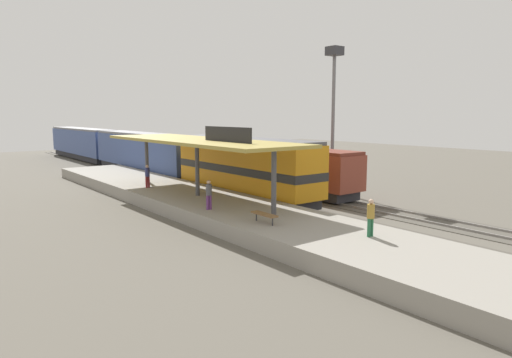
% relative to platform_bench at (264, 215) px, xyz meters
% --- Properties ---
extents(ground_plane, '(120.00, 120.00, 0.00)m').
position_rel_platform_bench_xyz_m(ground_plane, '(8.00, 8.93, -1.34)').
color(ground_plane, '#5B564C').
extents(track_near, '(3.20, 110.00, 0.16)m').
position_rel_platform_bench_xyz_m(track_near, '(6.00, 8.93, -1.31)').
color(track_near, '#4E4941').
rests_on(track_near, ground).
extents(track_far, '(3.20, 110.00, 0.16)m').
position_rel_platform_bench_xyz_m(track_far, '(10.60, 8.93, -1.31)').
color(track_far, '#4E4941').
rests_on(track_far, ground).
extents(platform, '(6.00, 44.00, 0.90)m').
position_rel_platform_bench_xyz_m(platform, '(1.40, 8.93, -0.89)').
color(platform, gray).
rests_on(platform, ground).
extents(station_canopy, '(5.20, 18.00, 4.70)m').
position_rel_platform_bench_xyz_m(station_canopy, '(1.40, 8.84, 3.19)').
color(station_canopy, '#47474C').
rests_on(station_canopy, platform).
extents(platform_bench, '(0.44, 1.70, 0.50)m').
position_rel_platform_bench_xyz_m(platform_bench, '(0.00, 0.00, 0.00)').
color(platform_bench, '#333338').
rests_on(platform_bench, platform).
extents(locomotive, '(2.93, 14.43, 4.44)m').
position_rel_platform_bench_xyz_m(locomotive, '(6.00, 9.85, 1.07)').
color(locomotive, '#28282D').
rests_on(locomotive, track_near).
extents(passenger_carriage_front, '(2.90, 20.00, 4.24)m').
position_rel_platform_bench_xyz_m(passenger_carriage_front, '(6.00, 27.85, 0.97)').
color(passenger_carriage_front, '#28282D').
rests_on(passenger_carriage_front, track_near).
extents(passenger_carriage_rear, '(2.90, 20.00, 4.24)m').
position_rel_platform_bench_xyz_m(passenger_carriage_rear, '(6.00, 48.65, 0.97)').
color(passenger_carriage_rear, '#28282D').
rests_on(passenger_carriage_rear, track_near).
extents(freight_car, '(2.80, 12.00, 3.54)m').
position_rel_platform_bench_xyz_m(freight_car, '(10.60, 9.21, 0.63)').
color(freight_car, '#28282D').
rests_on(freight_car, track_far).
extents(light_mast, '(1.10, 1.10, 11.70)m').
position_rel_platform_bench_xyz_m(light_mast, '(13.80, 8.25, 7.05)').
color(light_mast, slate).
rests_on(light_mast, ground).
extents(person_waiting, '(0.34, 0.34, 1.71)m').
position_rel_platform_bench_xyz_m(person_waiting, '(2.17, -4.89, 0.51)').
color(person_waiting, '#23603D').
rests_on(person_waiting, platform).
extents(person_walking, '(0.34, 0.34, 1.71)m').
position_rel_platform_bench_xyz_m(person_walking, '(-0.43, 4.55, 0.51)').
color(person_walking, '#663375').
rests_on(person_walking, platform).
extents(person_boarding, '(0.34, 0.34, 1.71)m').
position_rel_platform_bench_xyz_m(person_boarding, '(0.15, 14.14, 0.51)').
color(person_boarding, maroon).
rests_on(person_boarding, platform).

